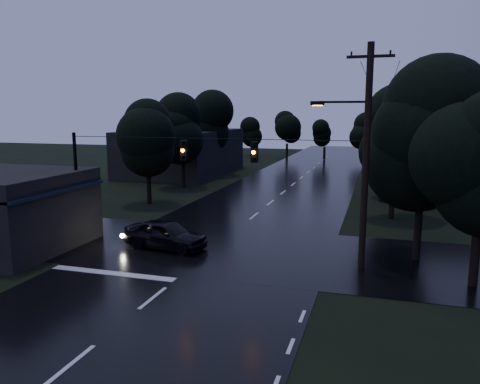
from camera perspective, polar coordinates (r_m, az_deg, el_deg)
The scene contains 17 objects.
ground at distance 14.87m, azimuth -19.90°, elevation -19.22°, with size 160.00×160.00×0.00m, color black.
main_road at distance 41.71m, azimuth 5.28°, elevation -0.08°, with size 12.00×120.00×0.02m, color black.
cross_street at distance 24.75m, azimuth -3.11°, elevation -6.87°, with size 60.00×9.00×0.02m, color black.
building_far_right at distance 44.96m, azimuth 24.18°, elevation 2.65°, with size 10.00×14.00×4.40m, color black.
building_far_left at distance 55.13m, azimuth -7.01°, elevation 4.88°, with size 10.00×16.00×5.00m, color black.
utility_pole_main at distance 21.39m, azimuth 14.88°, elevation 4.57°, with size 3.50×0.30×10.00m.
utility_pole_far at distance 38.44m, azimuth 17.01°, elevation 4.53°, with size 2.00×0.30×7.50m.
anchor_pole_left at distance 26.70m, azimuth -19.25°, elevation 0.42°, with size 0.18×0.18×6.00m, color black.
span_signals at distance 22.66m, azimuth -2.77°, elevation 5.11°, with size 15.00×0.37×1.12m.
tree_corner_near at distance 23.41m, azimuth 21.52°, elevation 6.44°, with size 4.48×4.48×9.44m.
tree_left_a at distance 36.59m, azimuth -11.24°, elevation 6.67°, with size 3.92×3.92×8.26m.
tree_left_b at distance 44.04m, azimuth -7.06°, elevation 7.75°, with size 4.20×4.20×8.85m.
tree_left_c at distance 53.54m, azimuth -3.32°, elevation 8.54°, with size 4.48×4.48×9.44m.
tree_right_a at distance 32.35m, azimuth 18.43°, elevation 6.66°, with size 4.20×4.20×8.85m.
tree_right_b at distance 40.35m, azimuth 19.02°, elevation 7.67°, with size 4.48×4.48×9.44m.
tree_right_c at distance 50.36m, azimuth 19.31°, elevation 8.38°, with size 4.76×4.76×10.03m.
car at distance 24.82m, azimuth -9.06°, elevation -5.11°, with size 1.80×4.47×1.52m, color black.
Camera 1 is at (8.08, -10.31, 7.05)m, focal length 35.00 mm.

